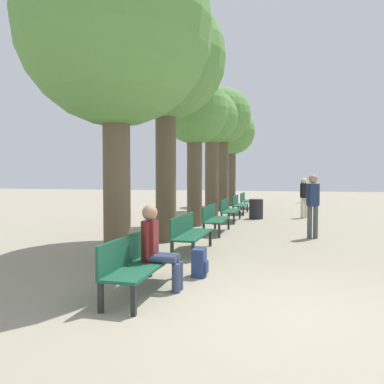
{
  "coord_description": "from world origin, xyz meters",
  "views": [
    {
      "loc": [
        0.04,
        -4.72,
        1.69
      ],
      "look_at": [
        -2.03,
        3.49,
        1.34
      ],
      "focal_mm": 35.0,
      "sensor_mm": 36.0,
      "label": 1
    }
  ],
  "objects": [
    {
      "name": "tree_row_3",
      "position": [
        -3.0,
        10.72,
        3.95
      ],
      "size": [
        2.2,
        2.2,
        5.27
      ],
      "color": "brown",
      "rests_on": "ground_plane"
    },
    {
      "name": "tree_row_5",
      "position": [
        -3.0,
        16.81,
        4.21
      ],
      "size": [
        2.62,
        2.62,
        5.61
      ],
      "color": "brown",
      "rests_on": "ground_plane"
    },
    {
      "name": "trash_bin",
      "position": [
        -1.12,
        10.39,
        0.39
      ],
      "size": [
        0.56,
        0.56,
        0.79
      ],
      "color": "#232328",
      "rests_on": "ground_plane"
    },
    {
      "name": "ground_plane",
      "position": [
        0.0,
        0.0,
        0.0
      ],
      "size": [
        80.0,
        80.0,
        0.0
      ],
      "primitive_type": "plane",
      "color": "gray"
    },
    {
      "name": "backpack",
      "position": [
        -1.37,
        1.38,
        0.23
      ],
      "size": [
        0.25,
        0.29,
        0.47
      ],
      "color": "navy",
      "rests_on": "ground_plane"
    },
    {
      "name": "bench_row_5",
      "position": [
        -2.05,
        15.22,
        0.48
      ],
      "size": [
        0.53,
        1.82,
        0.83
      ],
      "color": "#195138",
      "rests_on": "ground_plane"
    },
    {
      "name": "tree_row_1",
      "position": [
        -3.0,
        4.56,
        4.64
      ],
      "size": [
        3.12,
        3.12,
        6.3
      ],
      "color": "brown",
      "rests_on": "ground_plane"
    },
    {
      "name": "bench_row_4",
      "position": [
        -2.05,
        12.24,
        0.48
      ],
      "size": [
        0.53,
        1.82,
        0.83
      ],
      "color": "#195138",
      "rests_on": "ground_plane"
    },
    {
      "name": "bench_row_2",
      "position": [
        -2.05,
        6.27,
        0.48
      ],
      "size": [
        0.53,
        1.82,
        0.83
      ],
      "color": "#195138",
      "rests_on": "ground_plane"
    },
    {
      "name": "bench_row_1",
      "position": [
        -2.05,
        3.28,
        0.48
      ],
      "size": [
        0.53,
        1.82,
        0.83
      ],
      "color": "#195138",
      "rests_on": "ground_plane"
    },
    {
      "name": "pedestrian_near",
      "position": [
        0.77,
        11.21,
        0.93
      ],
      "size": [
        0.33,
        0.24,
        1.63
      ],
      "color": "beige",
      "rests_on": "ground_plane"
    },
    {
      "name": "bench_row_3",
      "position": [
        -2.05,
        9.25,
        0.48
      ],
      "size": [
        0.53,
        1.82,
        0.83
      ],
      "color": "#195138",
      "rests_on": "ground_plane"
    },
    {
      "name": "pedestrian_far",
      "position": [
        0.76,
        5.97,
        1.0
      ],
      "size": [
        0.35,
        0.28,
        1.74
      ],
      "color": "#4C4C4C",
      "rests_on": "ground_plane"
    },
    {
      "name": "bench_row_0",
      "position": [
        -2.05,
        0.3,
        0.48
      ],
      "size": [
        0.53,
        1.82,
        0.83
      ],
      "color": "#195138",
      "rests_on": "ground_plane"
    },
    {
      "name": "pedestrian_mid",
      "position": [
        1.14,
        20.64,
        0.93
      ],
      "size": [
        0.33,
        0.22,
        1.62
      ],
      "color": "beige",
      "rests_on": "ground_plane"
    },
    {
      "name": "person_seated",
      "position": [
        -1.81,
        0.51,
        0.67
      ],
      "size": [
        0.61,
        0.35,
        1.27
      ],
      "color": "#384260",
      "rests_on": "ground_plane"
    },
    {
      "name": "tree_row_4",
      "position": [
        -3.0,
        13.66,
        4.58
      ],
      "size": [
        2.73,
        2.73,
        6.08
      ],
      "color": "brown",
      "rests_on": "ground_plane"
    },
    {
      "name": "tree_row_2",
      "position": [
        -3.0,
        7.7,
        3.81
      ],
      "size": [
        2.31,
        2.31,
        5.12
      ],
      "color": "brown",
      "rests_on": "ground_plane"
    },
    {
      "name": "tree_row_0",
      "position": [
        -3.0,
        1.64,
        4.35
      ],
      "size": [
        3.56,
        3.56,
        6.18
      ],
      "color": "brown",
      "rests_on": "ground_plane"
    }
  ]
}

